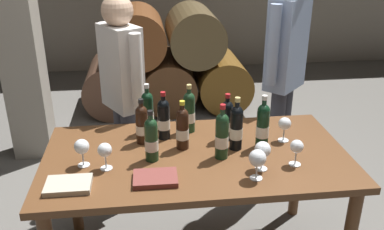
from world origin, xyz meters
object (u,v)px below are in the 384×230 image
object	(u,v)px
wine_bottle_7	(151,139)
wine_glass_4	(105,151)
leather_ledger	(155,178)
wine_glass_3	(285,125)
tasting_notebook	(68,185)
wine_glass_1	(263,150)
wine_bottle_1	(236,127)
wine_bottle_3	(182,128)
wine_glass_2	(297,147)
wine_glass_5	(82,147)
wine_bottle_6	(189,112)
sommelier_presenting	(285,62)
wine_bottle_9	(164,119)
wine_bottle_2	(142,124)
wine_bottle_4	(222,135)
wine_bottle_8	(148,112)
taster_seated_left	(123,86)
wine_glass_0	(257,159)
dining_table	(196,168)
wine_bottle_5	(263,125)

from	to	relation	value
wine_bottle_7	wine_glass_4	world-z (taller)	wine_bottle_7
wine_bottle_7	leather_ledger	bearing A→B (deg)	-87.64
wine_glass_3	tasting_notebook	size ratio (longest dim) A/B	0.68
wine_glass_1	leather_ledger	size ratio (longest dim) A/B	0.72
wine_bottle_1	wine_glass_4	distance (m)	0.74
wine_bottle_3	wine_bottle_7	distance (m)	0.21
wine_bottle_1	wine_glass_2	distance (m)	0.35
wine_glass_5	leather_ledger	distance (m)	0.43
wine_bottle_6	wine_bottle_7	size ratio (longest dim) A/B	1.05
wine_glass_3	sommelier_presenting	world-z (taller)	sommelier_presenting
wine_bottle_3	wine_bottle_9	size ratio (longest dim) A/B	0.98
wine_glass_4	wine_bottle_3	bearing A→B (deg)	23.45
wine_glass_4	sommelier_presenting	world-z (taller)	sommelier_presenting
wine_bottle_2	sommelier_presenting	world-z (taller)	sommelier_presenting
wine_bottle_7	tasting_notebook	bearing A→B (deg)	-151.53
sommelier_presenting	wine_bottle_4	bearing A→B (deg)	-127.08
wine_bottle_4	wine_glass_2	size ratio (longest dim) A/B	2.15
wine_bottle_4	wine_glass_2	world-z (taller)	wine_bottle_4
wine_bottle_1	wine_bottle_6	xyz separation A→B (m)	(-0.24, 0.26, -0.00)
wine_bottle_3	wine_bottle_6	world-z (taller)	wine_bottle_6
wine_bottle_8	taster_seated_left	xyz separation A→B (m)	(-0.16, 0.40, 0.03)
wine_bottle_3	wine_glass_0	bearing A→B (deg)	-47.83
wine_bottle_3	wine_bottle_6	size ratio (longest dim) A/B	0.95
wine_bottle_4	wine_bottle_8	distance (m)	0.54
dining_table	wine_bottle_2	distance (m)	0.40
wine_bottle_6	tasting_notebook	distance (m)	0.87
wine_bottle_1	leather_ledger	world-z (taller)	wine_bottle_1
wine_bottle_1	wine_bottle_3	xyz separation A→B (m)	(-0.30, 0.04, -0.01)
wine_bottle_3	wine_bottle_8	size ratio (longest dim) A/B	0.93
wine_glass_5	wine_bottle_9	bearing A→B (deg)	31.61
wine_glass_5	leather_ledger	xyz separation A→B (m)	(0.37, -0.20, -0.09)
wine_bottle_6	wine_bottle_9	size ratio (longest dim) A/B	1.04
wine_glass_0	wine_bottle_9	bearing A→B (deg)	130.33
wine_bottle_5	wine_glass_5	size ratio (longest dim) A/B	2.07
wine_glass_4	leather_ledger	world-z (taller)	wine_glass_4
dining_table	leather_ledger	xyz separation A→B (m)	(-0.24, -0.25, 0.11)
wine_bottle_5	wine_glass_1	distance (m)	0.25
wine_glass_4	wine_bottle_2	bearing A→B (deg)	55.35
wine_bottle_7	wine_glass_0	xyz separation A→B (m)	(0.51, -0.26, -0.01)
wine_bottle_9	wine_glass_3	size ratio (longest dim) A/B	1.98
wine_bottle_7	leather_ledger	xyz separation A→B (m)	(0.01, -0.21, -0.11)
wine_glass_2	wine_glass_5	distance (m)	1.13
wine_glass_0	wine_glass_4	xyz separation A→B (m)	(-0.76, 0.19, -0.01)
wine_glass_0	taster_seated_left	distance (m)	1.22
dining_table	wine_bottle_7	world-z (taller)	wine_bottle_7
wine_bottle_4	wine_glass_4	distance (m)	0.62
wine_bottle_1	wine_glass_2	size ratio (longest dim) A/B	2.14
dining_table	wine_bottle_4	xyz separation A→B (m)	(0.13, -0.06, 0.23)
wine_glass_2	taster_seated_left	bearing A→B (deg)	135.76
wine_bottle_1	leather_ledger	distance (m)	0.57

